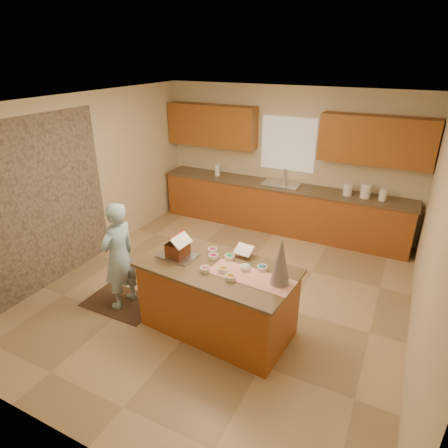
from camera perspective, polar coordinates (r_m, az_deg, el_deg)
The scene contains 28 objects.
floor at distance 5.80m, azimuth 0.00°, elevation -9.96°, with size 5.50×5.50×0.00m, color tan.
ceiling at distance 4.82m, azimuth 0.00°, elevation 17.58°, with size 5.50×5.50×0.00m, color silver.
wall_back at distance 7.60m, azimuth 9.42°, elevation 9.43°, with size 5.50×5.50×0.00m, color beige.
wall_front at distance 3.26m, azimuth -22.83°, elevation -14.09°, with size 5.50×5.50×0.00m, color beige.
wall_left at distance 6.60m, azimuth -19.95°, elevation 5.98°, with size 5.50×5.50×0.00m, color beige.
wall_right at distance 4.71m, azimuth 28.41°, elevation -2.86°, with size 5.50×5.50×0.00m, color beige.
stone_accent at distance 6.12m, azimuth -24.91°, elevation 2.77°, with size 2.50×2.50×0.00m, color gray.
window_curtain at distance 7.50m, azimuth 9.50°, elevation 11.59°, with size 1.05×0.03×1.00m, color white.
back_counter_base at distance 7.61m, azimuth 8.26°, elevation 2.30°, with size 4.80×0.60×0.88m, color #994D1F.
back_counter_top at distance 7.45m, azimuth 8.47°, elevation 5.58°, with size 4.85×0.63×0.04m, color brown.
upper_cabinet_left at distance 7.90m, azimuth -1.81°, elevation 14.40°, with size 1.85×0.35×0.80m, color #91521F.
upper_cabinet_right at distance 7.01m, azimuth 21.63°, elevation 11.46°, with size 1.85×0.35×0.80m, color #91521F.
sink at distance 7.45m, azimuth 8.47°, elevation 5.51°, with size 0.70×0.45×0.12m, color silver.
faucet at distance 7.57m, azimuth 8.99°, elevation 7.11°, with size 0.03×0.03×0.28m, color silver.
island_base at distance 4.87m, azimuth -0.95°, elevation -11.16°, with size 1.80×0.90×0.88m, color #994D1F.
island_top at distance 4.62m, azimuth -0.99°, elevation -6.51°, with size 1.88×0.98×0.04m, color brown.
table_runner at distance 4.42m, azimuth 3.99°, elevation -7.80°, with size 1.00×0.36×0.01m, color #B4220C.
baking_tray at distance 4.85m, azimuth -6.84°, elevation -4.65°, with size 0.46×0.34×0.03m, color silver.
cookbook at distance 4.78m, azimuth 2.96°, elevation -3.85°, with size 0.22×0.02×0.18m, color white.
tinsel_tree at distance 4.20m, azimuth 8.43°, elevation -5.54°, with size 0.22×0.22×0.55m, color #A8A6B2.
rug at distance 5.75m, azimuth -14.87°, elevation -11.17°, with size 1.02×0.67×0.01m, color black.
boy at distance 5.32m, azimuth -15.34°, elevation -4.63°, with size 0.55×0.36×1.51m, color #98C0D8.
canister_a at distance 7.16m, azimuth 17.88°, elevation 4.92°, with size 0.15×0.15×0.21m, color white.
canister_b at distance 7.12m, azimuth 20.27°, elevation 4.64°, with size 0.17×0.17×0.25m, color white.
canister_c at distance 7.11m, azimuth 22.52°, elevation 4.00°, with size 0.14×0.14×0.19m, color white.
paper_towel at distance 7.91m, azimuth -1.00°, elevation 8.00°, with size 0.11×0.11×0.23m, color white.
gingerbread_house at distance 4.79m, azimuth -6.91°, elevation -3.42°, with size 0.30×0.30×0.28m.
candy_bowls at distance 4.60m, azimuth 0.50°, elevation -5.99°, with size 0.84×0.59×0.06m.
Camera 1 is at (2.13, -4.28, 3.28)m, focal length 30.83 mm.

